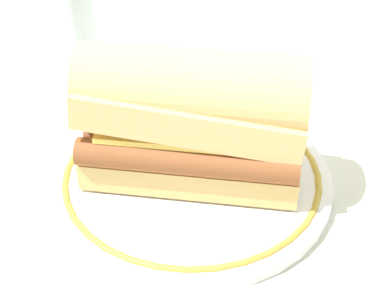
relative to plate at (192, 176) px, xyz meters
name	(u,v)px	position (x,y,z in m)	size (l,w,h in m)	color
ground_plane	(170,185)	(-0.02, -0.01, -0.01)	(1.50, 1.50, 0.00)	beige
plate	(192,176)	(0.00, 0.00, 0.00)	(0.25, 0.25, 0.01)	white
sausage_sandwich	(192,116)	(0.00, 0.00, 0.07)	(0.20, 0.11, 0.12)	#DAB468
drinking_glass	(77,35)	(-0.18, 0.17, 0.04)	(0.06, 0.06, 0.11)	silver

